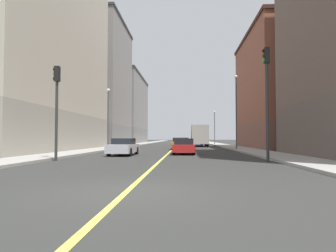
{
  "coord_description": "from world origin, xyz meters",
  "views": [
    {
      "loc": [
        1.45,
        -7.44,
        1.35
      ],
      "look_at": [
        -0.89,
        33.23,
        2.96
      ],
      "focal_mm": 31.83,
      "sensor_mm": 36.0,
      "label": 1
    }
  ],
  "objects_px": {
    "traffic_light_right_near": "(56,99)",
    "car_black": "(183,142)",
    "traffic_light_left_near": "(267,88)",
    "street_lamp_left_near": "(236,105)",
    "car_silver": "(124,147)",
    "car_blue": "(197,142)",
    "building_left_mid": "(292,90)",
    "building_right_corner": "(23,40)",
    "car_orange": "(179,144)",
    "car_red": "(184,146)",
    "box_truck": "(199,136)",
    "street_lamp_left_far": "(215,124)",
    "building_right_distant": "(120,110)",
    "car_teal": "(195,141)",
    "building_right_midblock": "(93,84)",
    "street_lamp_right_near": "(108,112)"
  },
  "relations": [
    {
      "from": "traffic_light_left_near",
      "to": "traffic_light_right_near",
      "type": "height_order",
      "value": "traffic_light_left_near"
    },
    {
      "from": "traffic_light_right_near",
      "to": "car_silver",
      "type": "relative_size",
      "value": 1.27
    },
    {
      "from": "traffic_light_left_near",
      "to": "street_lamp_left_near",
      "type": "height_order",
      "value": "street_lamp_left_near"
    },
    {
      "from": "car_black",
      "to": "car_red",
      "type": "relative_size",
      "value": 1.01
    },
    {
      "from": "car_black",
      "to": "box_truck",
      "type": "xyz_separation_m",
      "value": [
        2.5,
        0.19,
        1.03
      ]
    },
    {
      "from": "building_right_midblock",
      "to": "traffic_light_left_near",
      "type": "bearing_deg",
      "value": -58.84
    },
    {
      "from": "building_left_mid",
      "to": "building_right_midblock",
      "type": "relative_size",
      "value": 0.78
    },
    {
      "from": "traffic_light_left_near",
      "to": "street_lamp_right_near",
      "type": "distance_m",
      "value": 20.37
    },
    {
      "from": "building_right_distant",
      "to": "car_teal",
      "type": "height_order",
      "value": "building_right_distant"
    },
    {
      "from": "building_left_mid",
      "to": "street_lamp_left_far",
      "type": "relative_size",
      "value": 2.71
    },
    {
      "from": "car_black",
      "to": "building_right_corner",
      "type": "bearing_deg",
      "value": -133.99
    },
    {
      "from": "car_blue",
      "to": "car_orange",
      "type": "bearing_deg",
      "value": -98.17
    },
    {
      "from": "building_right_midblock",
      "to": "street_lamp_right_near",
      "type": "bearing_deg",
      "value": -67.78
    },
    {
      "from": "building_right_corner",
      "to": "car_orange",
      "type": "bearing_deg",
      "value": 17.78
    },
    {
      "from": "building_left_mid",
      "to": "traffic_light_left_near",
      "type": "height_order",
      "value": "building_left_mid"
    },
    {
      "from": "street_lamp_left_far",
      "to": "car_orange",
      "type": "relative_size",
      "value": 1.43
    },
    {
      "from": "car_black",
      "to": "car_blue",
      "type": "distance_m",
      "value": 7.97
    },
    {
      "from": "car_silver",
      "to": "car_black",
      "type": "distance_m",
      "value": 23.23
    },
    {
      "from": "car_teal",
      "to": "car_silver",
      "type": "distance_m",
      "value": 49.2
    },
    {
      "from": "car_silver",
      "to": "building_right_midblock",
      "type": "bearing_deg",
      "value": 111.87
    },
    {
      "from": "building_right_distant",
      "to": "street_lamp_left_near",
      "type": "bearing_deg",
      "value": -61.65
    },
    {
      "from": "box_truck",
      "to": "street_lamp_left_far",
      "type": "bearing_deg",
      "value": 73.27
    },
    {
      "from": "building_right_corner",
      "to": "street_lamp_left_far",
      "type": "height_order",
      "value": "building_right_corner"
    },
    {
      "from": "box_truck",
      "to": "traffic_light_left_near",
      "type": "bearing_deg",
      "value": -85.13
    },
    {
      "from": "street_lamp_left_near",
      "to": "box_truck",
      "type": "distance_m",
      "value": 13.55
    },
    {
      "from": "building_right_midblock",
      "to": "street_lamp_left_near",
      "type": "distance_m",
      "value": 29.59
    },
    {
      "from": "building_right_midblock",
      "to": "car_orange",
      "type": "height_order",
      "value": "building_right_midblock"
    },
    {
      "from": "building_left_mid",
      "to": "car_black",
      "type": "bearing_deg",
      "value": 152.07
    },
    {
      "from": "traffic_light_left_near",
      "to": "car_red",
      "type": "distance_m",
      "value": 9.51
    },
    {
      "from": "street_lamp_left_far",
      "to": "car_red",
      "type": "relative_size",
      "value": 1.59
    },
    {
      "from": "traffic_light_right_near",
      "to": "car_black",
      "type": "distance_m",
      "value": 29.6
    },
    {
      "from": "building_right_distant",
      "to": "car_red",
      "type": "xyz_separation_m",
      "value": [
        16.34,
        -49.5,
        -7.8
      ]
    },
    {
      "from": "traffic_light_right_near",
      "to": "car_black",
      "type": "relative_size",
      "value": 1.37
    },
    {
      "from": "building_left_mid",
      "to": "building_right_midblock",
      "type": "bearing_deg",
      "value": 155.54
    },
    {
      "from": "street_lamp_left_near",
      "to": "car_blue",
      "type": "height_order",
      "value": "street_lamp_left_near"
    },
    {
      "from": "building_right_corner",
      "to": "street_lamp_right_near",
      "type": "xyz_separation_m",
      "value": [
        7.88,
        3.68,
        -7.01
      ]
    },
    {
      "from": "car_orange",
      "to": "car_red",
      "type": "distance_m",
      "value": 9.47
    },
    {
      "from": "building_right_corner",
      "to": "car_orange",
      "type": "xyz_separation_m",
      "value": [
        15.79,
        5.06,
        -10.58
      ]
    },
    {
      "from": "traffic_light_right_near",
      "to": "building_left_mid",
      "type": "bearing_deg",
      "value": 45.15
    },
    {
      "from": "building_left_mid",
      "to": "car_blue",
      "type": "height_order",
      "value": "building_left_mid"
    },
    {
      "from": "building_left_mid",
      "to": "building_right_corner",
      "type": "bearing_deg",
      "value": -162.68
    },
    {
      "from": "car_orange",
      "to": "car_teal",
      "type": "relative_size",
      "value": 0.98
    },
    {
      "from": "car_black",
      "to": "car_blue",
      "type": "relative_size",
      "value": 0.89
    },
    {
      "from": "street_lamp_left_near",
      "to": "car_silver",
      "type": "height_order",
      "value": "street_lamp_left_near"
    },
    {
      "from": "street_lamp_right_near",
      "to": "car_blue",
      "type": "height_order",
      "value": "street_lamp_right_near"
    },
    {
      "from": "building_right_distant",
      "to": "car_silver",
      "type": "relative_size",
      "value": 5.47
    },
    {
      "from": "building_right_midblock",
      "to": "car_black",
      "type": "bearing_deg",
      "value": -21.32
    },
    {
      "from": "street_lamp_left_near",
      "to": "car_teal",
      "type": "xyz_separation_m",
      "value": [
        -3.37,
        38.38,
        -4.36
      ]
    },
    {
      "from": "car_silver",
      "to": "car_black",
      "type": "bearing_deg",
      "value": 79.0
    },
    {
      "from": "building_right_distant",
      "to": "car_orange",
      "type": "xyz_separation_m",
      "value": [
        15.79,
        -40.04,
        -7.76
      ]
    }
  ]
}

